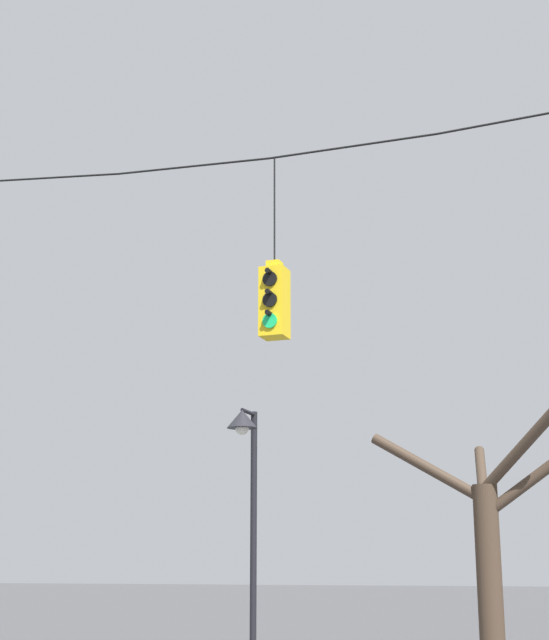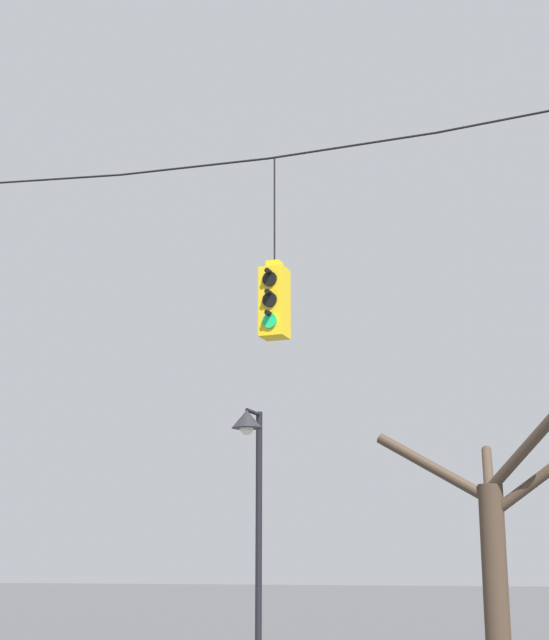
{
  "view_description": "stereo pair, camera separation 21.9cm",
  "coord_description": "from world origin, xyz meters",
  "views": [
    {
      "loc": [
        3.17,
        -11.74,
        2.03
      ],
      "look_at": [
        -1.09,
        0.16,
        5.22
      ],
      "focal_mm": 55.0,
      "sensor_mm": 36.0,
      "label": 1
    },
    {
      "loc": [
        3.38,
        -11.66,
        2.03
      ],
      "look_at": [
        -1.09,
        0.16,
        5.22
      ],
      "focal_mm": 55.0,
      "sensor_mm": 36.0,
      "label": 2
    }
  ],
  "objects": [
    {
      "name": "traffic_light_near_left_pole",
      "position": [
        -1.09,
        0.16,
        5.48
      ],
      "size": [
        0.34,
        0.58,
        2.57
      ],
      "color": "yellow"
    },
    {
      "name": "span_wire",
      "position": [
        0.0,
        0.16,
        7.75
      ],
      "size": [
        16.5,
        0.03,
        0.64
      ],
      "color": "black"
    },
    {
      "name": "street_lamp",
      "position": [
        -3.31,
        4.83,
        3.8
      ],
      "size": [
        0.55,
        0.94,
        4.84
      ],
      "color": "black",
      "rests_on": "ground_plane"
    },
    {
      "name": "bare_tree",
      "position": [
        0.75,
        6.22,
        2.42
      ],
      "size": [
        3.8,
        3.55,
        4.66
      ],
      "color": "#423326",
      "rests_on": "ground_plane"
    }
  ]
}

